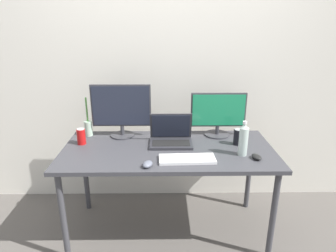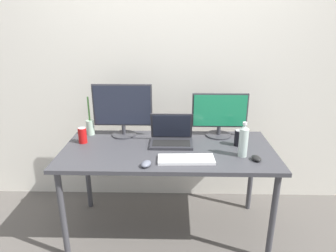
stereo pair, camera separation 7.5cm
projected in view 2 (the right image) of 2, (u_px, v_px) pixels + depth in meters
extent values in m
plane|color=#5B5651|center=(168.00, 229.00, 2.52)|extent=(16.00, 16.00, 0.00)
cube|color=silver|center=(170.00, 63.00, 2.64)|extent=(7.00, 0.08, 2.60)
cylinder|color=#424247|center=(63.00, 215.00, 2.12)|extent=(0.04, 0.04, 0.71)
cylinder|color=#424247|center=(273.00, 218.00, 2.08)|extent=(0.04, 0.04, 0.71)
cylinder|color=#424247|center=(88.00, 172.00, 2.71)|extent=(0.04, 0.04, 0.71)
cylinder|color=#424247|center=(251.00, 174.00, 2.68)|extent=(0.04, 0.04, 0.71)
cube|color=#3D3D42|center=(168.00, 150.00, 2.27)|extent=(1.60, 0.75, 0.03)
cylinder|color=#38383D|center=(124.00, 135.00, 2.52)|extent=(0.20, 0.20, 0.01)
cylinder|color=#38383D|center=(124.00, 130.00, 2.51)|extent=(0.03, 0.03, 0.08)
cube|color=#38383D|center=(122.00, 105.00, 2.44)|extent=(0.48, 0.02, 0.35)
cube|color=#232838|center=(122.00, 106.00, 2.43)|extent=(0.46, 0.01, 0.32)
cylinder|color=#38383D|center=(218.00, 135.00, 2.52)|extent=(0.21, 0.21, 0.01)
cylinder|color=#38383D|center=(219.00, 131.00, 2.50)|extent=(0.03, 0.03, 0.07)
cube|color=#38383D|center=(220.00, 110.00, 2.44)|extent=(0.45, 0.02, 0.28)
cube|color=#1E8C59|center=(220.00, 111.00, 2.43)|extent=(0.43, 0.01, 0.26)
cube|color=#2D2D33|center=(171.00, 143.00, 2.33)|extent=(0.33, 0.23, 0.02)
cube|color=black|center=(171.00, 143.00, 2.31)|extent=(0.29, 0.12, 0.00)
cube|color=#2D2D33|center=(172.00, 126.00, 2.37)|extent=(0.33, 0.07, 0.22)
cube|color=#232838|center=(172.00, 126.00, 2.36)|extent=(0.30, 0.06, 0.20)
cube|color=white|center=(186.00, 159.00, 2.07)|extent=(0.39, 0.16, 0.02)
ellipsoid|color=slate|center=(146.00, 164.00, 1.99)|extent=(0.09, 0.11, 0.04)
ellipsoid|color=black|center=(256.00, 158.00, 2.07)|extent=(0.08, 0.10, 0.03)
cylinder|color=silver|center=(243.00, 143.00, 2.11)|extent=(0.07, 0.07, 0.21)
cone|color=silver|center=(245.00, 127.00, 2.07)|extent=(0.06, 0.06, 0.03)
cylinder|color=white|center=(245.00, 124.00, 2.06)|extent=(0.03, 0.03, 0.02)
cylinder|color=red|center=(83.00, 136.00, 2.35)|extent=(0.07, 0.07, 0.12)
cylinder|color=silver|center=(82.00, 128.00, 2.33)|extent=(0.06, 0.06, 0.00)
cylinder|color=black|center=(239.00, 138.00, 2.30)|extent=(0.07, 0.07, 0.12)
cylinder|color=silver|center=(239.00, 130.00, 2.28)|extent=(0.06, 0.06, 0.00)
cylinder|color=#B2D1B7|center=(90.00, 127.00, 2.52)|extent=(0.07, 0.07, 0.13)
cylinder|color=#519342|center=(89.00, 109.00, 2.47)|extent=(0.01, 0.01, 0.20)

